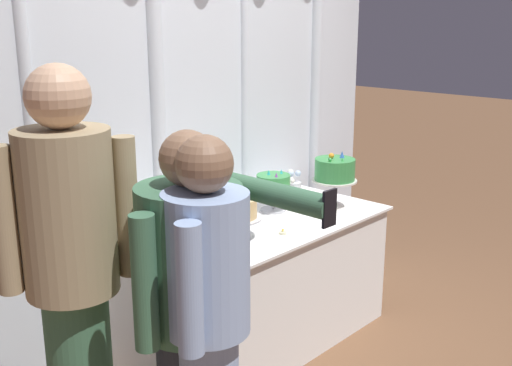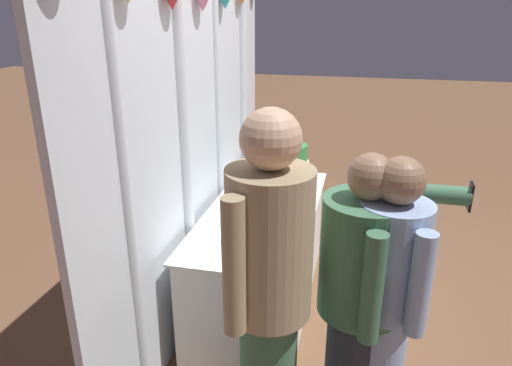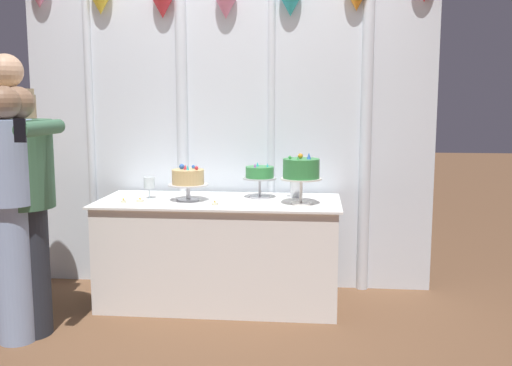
% 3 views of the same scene
% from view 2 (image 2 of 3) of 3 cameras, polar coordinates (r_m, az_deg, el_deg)
% --- Properties ---
extents(ground_plane, '(24.00, 24.00, 0.00)m').
position_cam_2_polar(ground_plane, '(3.58, 2.32, -14.31)').
color(ground_plane, brown).
extents(draped_curtain, '(3.09, 0.16, 2.49)m').
position_cam_2_polar(draped_curtain, '(3.17, -6.78, 7.03)').
color(draped_curtain, silver).
rests_on(draped_curtain, ground_plane).
extents(cake_table, '(1.69, 0.73, 0.74)m').
position_cam_2_polar(cake_table, '(3.39, 0.73, -8.95)').
color(cake_table, white).
rests_on(cake_table, ground_plane).
extents(cake_display_leftmost, '(0.28, 0.28, 0.26)m').
position_cam_2_polar(cake_display_leftmost, '(2.97, 0.68, -2.21)').
color(cake_display_leftmost, silver).
rests_on(cake_display_leftmost, cake_table).
extents(cake_display_center, '(0.24, 0.24, 0.25)m').
position_cam_2_polar(cake_display_center, '(3.44, -0.24, 1.31)').
color(cake_display_center, '#B2B2B7').
rests_on(cake_display_center, cake_table).
extents(cake_display_rightmost, '(0.27, 0.27, 0.35)m').
position_cam_2_polar(cake_display_rightmost, '(3.65, 4.39, 3.51)').
color(cake_display_rightmost, silver).
rests_on(cake_display_rightmost, cake_table).
extents(wine_glass, '(0.08, 0.08, 0.15)m').
position_cam_2_polar(wine_glass, '(2.74, -1.67, -5.25)').
color(wine_glass, silver).
rests_on(wine_glass, cake_table).
extents(flower_vase, '(0.12, 0.10, 0.20)m').
position_cam_2_polar(flower_vase, '(3.71, -0.15, 1.44)').
color(flower_vase, silver).
rests_on(flower_vase, cake_table).
extents(tealight_far_left, '(0.04, 0.04, 0.03)m').
position_cam_2_polar(tealight_far_left, '(2.63, 1.11, -8.86)').
color(tealight_far_left, beige).
rests_on(tealight_far_left, cake_table).
extents(tealight_near_left, '(0.05, 0.05, 0.03)m').
position_cam_2_polar(tealight_near_left, '(2.73, 0.97, -7.72)').
color(tealight_near_left, beige).
rests_on(tealight_near_left, cake_table).
extents(tealight_near_right, '(0.04, 0.04, 0.03)m').
position_cam_2_polar(tealight_near_right, '(3.19, 4.05, -3.40)').
color(tealight_near_right, beige).
rests_on(tealight_near_right, cake_table).
extents(guest_man_dark_suit, '(0.46, 0.44, 1.73)m').
position_cam_2_polar(guest_man_dark_suit, '(1.92, 1.58, -14.19)').
color(guest_man_dark_suit, '#3D6B4C').
rests_on(guest_man_dark_suit, ground_plane).
extents(guest_girl_blue_dress, '(0.54, 0.65, 1.52)m').
position_cam_2_polar(guest_girl_blue_dress, '(2.18, 12.64, -14.28)').
color(guest_girl_blue_dress, '#282D38').
rests_on(guest_girl_blue_dress, ground_plane).
extents(guest_man_pink_jacket, '(0.41, 0.40, 1.52)m').
position_cam_2_polar(guest_man_pink_jacket, '(2.15, 15.58, -14.43)').
color(guest_man_pink_jacket, '#93ADD6').
rests_on(guest_man_pink_jacket, ground_plane).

